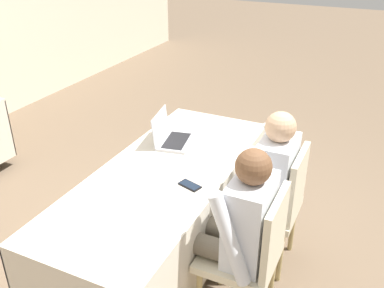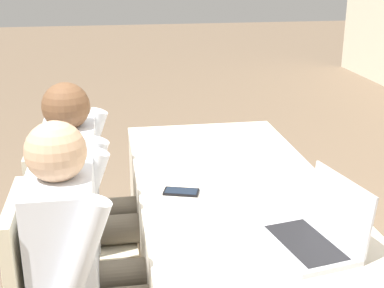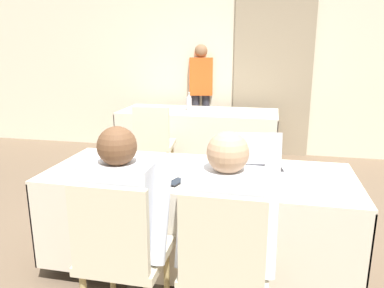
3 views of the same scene
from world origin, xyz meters
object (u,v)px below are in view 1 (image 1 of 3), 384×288
(laptop, at_px, (172,137))
(chair_near_right, at_px, (277,202))
(chair_near_left, at_px, (251,252))
(cell_phone, at_px, (190,185))
(person_white_shirt, at_px, (264,179))
(person_checkered_shirt, at_px, (236,225))

(laptop, bearing_deg, chair_near_right, -109.00)
(chair_near_left, bearing_deg, chair_near_right, -180.00)
(cell_phone, bearing_deg, chair_near_right, -35.06)
(chair_near_right, xyz_separation_m, person_white_shirt, (0.00, 0.10, 0.16))
(chair_near_left, bearing_deg, cell_phone, -110.38)
(chair_near_left, distance_m, person_checkered_shirt, 0.19)
(cell_phone, relative_size, person_checkered_shirt, 0.14)
(chair_near_right, xyz_separation_m, person_checkered_shirt, (-0.55, 0.10, 0.16))
(laptop, distance_m, chair_near_left, 1.14)
(chair_near_left, relative_size, chair_near_right, 1.00)
(chair_near_right, height_order, person_checkered_shirt, person_checkered_shirt)
(laptop, bearing_deg, person_checkered_shirt, -142.13)
(chair_near_right, bearing_deg, chair_near_left, 0.00)
(person_checkered_shirt, bearing_deg, chair_near_left, 90.00)
(chair_near_left, bearing_deg, laptop, -127.76)
(person_checkered_shirt, height_order, person_white_shirt, same)
(chair_near_left, xyz_separation_m, chair_near_right, (0.55, 0.00, 0.00))
(person_white_shirt, bearing_deg, person_checkered_shirt, 0.00)
(cell_phone, distance_m, chair_near_left, 0.56)
(chair_near_right, bearing_deg, cell_phone, -52.42)
(laptop, height_order, chair_near_right, laptop)
(laptop, relative_size, cell_phone, 2.33)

